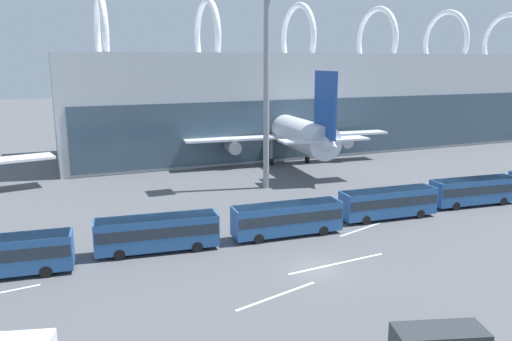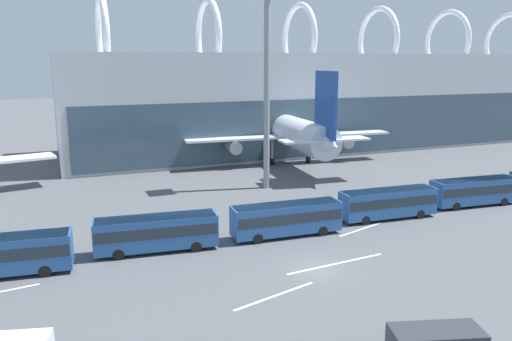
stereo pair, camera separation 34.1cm
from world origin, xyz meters
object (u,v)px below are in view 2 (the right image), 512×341
airliner_at_gate_far (289,130)px  shuttle_bus_1 (156,231)px  airliner_parked_remote (497,113)px  shuttle_bus_3 (388,202)px  shuttle_bus_2 (286,217)px  floodlight_mast (267,56)px  shuttle_bus_4 (474,190)px

airliner_at_gate_far → shuttle_bus_1: airliner_at_gate_far is taller
airliner_at_gate_far → shuttle_bus_1: (-28.94, -31.95, -3.70)m
airliner_parked_remote → shuttle_bus_3: size_ratio=3.54×
shuttle_bus_1 → shuttle_bus_2: (12.77, -0.77, 0.00)m
shuttle_bus_2 → floodlight_mast: floodlight_mast is taller
shuttle_bus_3 → floodlight_mast: 24.72m
airliner_parked_remote → shuttle_bus_3: (-63.44, -43.74, -3.09)m
airliner_at_gate_far → shuttle_bus_4: bearing=-158.5°
shuttle_bus_1 → shuttle_bus_3: size_ratio=1.01×
airliner_at_gate_far → shuttle_bus_3: bearing=178.9°
airliner_parked_remote → shuttle_bus_1: 99.21m
airliner_at_gate_far → shuttle_bus_1: size_ratio=3.36×
shuttle_bus_4 → airliner_at_gate_far: bearing=111.6°
shuttle_bus_1 → floodlight_mast: size_ratio=0.41×
shuttle_bus_1 → shuttle_bus_2: 12.80m
shuttle_bus_4 → floodlight_mast: (-19.71, 17.42, 15.79)m
floodlight_mast → shuttle_bus_1: bearing=-136.4°
shuttle_bus_3 → shuttle_bus_2: bearing=-172.7°
shuttle_bus_4 → floodlight_mast: 30.68m
shuttle_bus_1 → shuttle_bus_2: size_ratio=1.01×
airliner_parked_remote → shuttle_bus_3: bearing=20.7°
shuttle_bus_4 → floodlight_mast: size_ratio=0.41×
airliner_at_gate_far → airliner_parked_remote: 61.20m
airliner_at_gate_far → shuttle_bus_2: size_ratio=3.39×
airliner_parked_remote → floodlight_mast: 76.09m
airliner_at_gate_far → shuttle_bus_3: size_ratio=3.39×
airliner_at_gate_far → floodlight_mast: 21.32m
floodlight_mast → airliner_at_gate_far: bearing=54.0°
airliner_at_gate_far → shuttle_bus_3: airliner_at_gate_far is taller
floodlight_mast → shuttle_bus_3: bearing=-68.6°
airliner_parked_remote → shuttle_bus_2: bearing=16.4°
airliner_parked_remote → shuttle_bus_4: (-50.66, -43.44, -3.09)m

